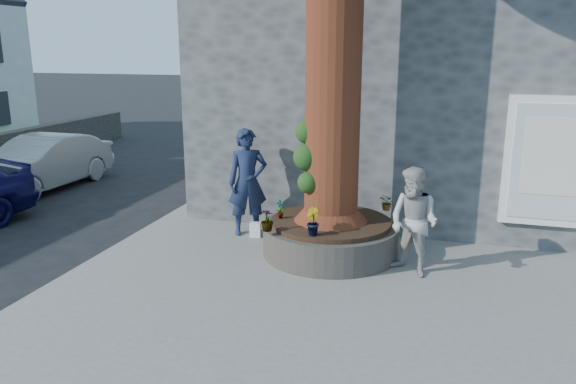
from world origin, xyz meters
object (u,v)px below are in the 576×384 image
(man, at_px, (248,182))
(woman, at_px, (414,222))
(planter, at_px, (330,237))
(car_silver, at_px, (42,163))

(man, height_order, woman, man)
(man, bearing_deg, planter, -45.92)
(man, xyz_separation_m, car_silver, (-6.41, 2.17, -0.44))
(car_silver, bearing_deg, man, -17.28)
(woman, xyz_separation_m, car_silver, (-9.54, 3.28, -0.28))
(man, bearing_deg, car_silver, 134.69)
(car_silver, bearing_deg, woman, -17.60)
(planter, xyz_separation_m, man, (-1.71, 0.60, 0.71))
(planter, height_order, man, man)
(woman, bearing_deg, car_silver, -167.98)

